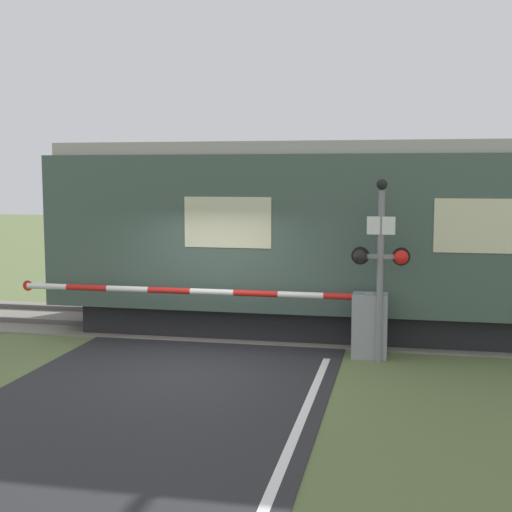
% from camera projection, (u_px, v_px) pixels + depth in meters
% --- Properties ---
extents(ground_plane, '(80.00, 80.00, 0.00)m').
position_uv_depth(ground_plane, '(189.00, 369.00, 11.64)').
color(ground_plane, '#5B6B3D').
extents(track_bed, '(36.00, 3.20, 0.13)m').
position_uv_depth(track_bed, '(236.00, 325.00, 14.90)').
color(track_bed, slate).
rests_on(track_bed, ground_plane).
extents(train, '(16.38, 3.12, 3.76)m').
position_uv_depth(train, '(474.00, 239.00, 13.73)').
color(train, black).
rests_on(train, ground_plane).
extents(crossing_barrier, '(6.84, 0.44, 1.15)m').
position_uv_depth(crossing_barrier, '(331.00, 318.00, 12.42)').
color(crossing_barrier, gray).
rests_on(crossing_barrier, ground_plane).
extents(signal_post, '(0.98, 0.26, 3.08)m').
position_uv_depth(signal_post, '(380.00, 259.00, 11.89)').
color(signal_post, gray).
rests_on(signal_post, ground_plane).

